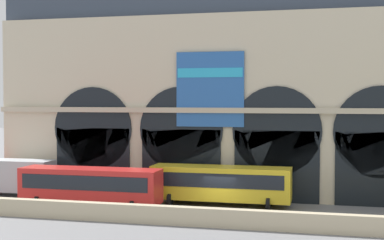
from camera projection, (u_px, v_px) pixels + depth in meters
ground_plane at (216, 212)px, 40.61m from camera, size 200.00×200.00×0.00m
quay_parapet_wall at (203, 217)px, 36.11m from camera, size 90.00×0.70×1.24m
station_building at (233, 89)px, 47.57m from camera, size 41.74×5.52×19.04m
box_truck_west at (13, 176)px, 47.63m from camera, size 7.50×2.91×3.12m
bus_midwest at (90, 185)px, 41.97m from camera, size 11.00×3.25×3.10m
bus_center at (221, 183)px, 43.05m from camera, size 11.00×3.25×3.10m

